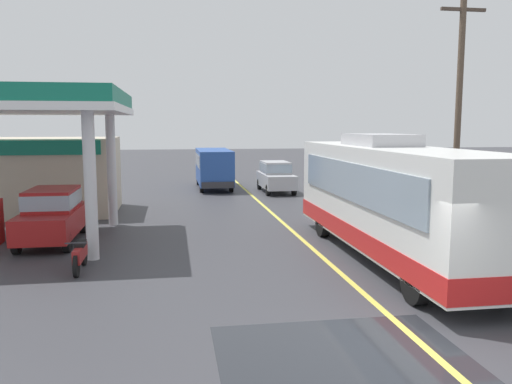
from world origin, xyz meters
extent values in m
plane|color=#38383D|center=(0.00, 20.00, 0.00)|extent=(120.00, 120.00, 0.00)
cube|color=#D8CC4C|center=(0.00, 15.00, 0.00)|extent=(0.16, 50.00, 0.01)
cube|color=#26282D|center=(-1.58, 0.05, 0.00)|extent=(4.32, 3.43, 0.01)
cube|color=white|center=(1.96, 6.28, 1.88)|extent=(2.50, 11.00, 2.90)
cube|color=red|center=(1.96, 6.28, 0.77)|extent=(2.54, 11.04, 0.56)
cube|color=#8C9EAD|center=(1.96, 0.84, 2.42)|extent=(2.30, 0.10, 1.40)
cube|color=#8C9EAD|center=(0.69, 6.28, 2.33)|extent=(0.06, 9.35, 1.10)
cube|color=#8C9EAD|center=(3.23, 6.28, 2.33)|extent=(0.06, 9.35, 1.10)
cube|color=#B2B2B7|center=(1.96, 7.28, 3.51)|extent=(1.60, 2.80, 0.36)
cylinder|color=black|center=(0.86, 2.38, 0.50)|extent=(0.30, 1.00, 1.00)
cylinder|color=black|center=(3.06, 2.38, 0.50)|extent=(0.30, 1.00, 1.00)
cylinder|color=black|center=(0.86, 9.58, 0.50)|extent=(0.30, 1.00, 1.00)
cylinder|color=black|center=(3.06, 9.58, 0.50)|extent=(0.30, 1.00, 1.00)
cylinder|color=silver|center=(-6.79, 7.56, 2.30)|extent=(0.36, 0.36, 4.60)
cylinder|color=silver|center=(-6.79, 12.96, 2.30)|extent=(0.36, 0.36, 4.60)
cube|color=beige|center=(-10.49, 16.46, 1.70)|extent=(7.00, 4.40, 3.40)
cube|color=#147259|center=(-10.49, 14.22, 3.05)|extent=(6.30, 0.10, 0.60)
cube|color=maroon|center=(-8.47, 10.09, 0.72)|extent=(1.70, 4.20, 0.80)
cube|color=maroon|center=(-8.47, 10.29, 1.47)|extent=(1.50, 2.31, 0.70)
cube|color=#8C9EAD|center=(-8.47, 10.29, 1.47)|extent=(1.53, 2.35, 0.49)
cylinder|color=black|center=(-9.22, 8.59, 0.32)|extent=(0.20, 0.64, 0.64)
cylinder|color=black|center=(-7.72, 8.59, 0.32)|extent=(0.20, 0.64, 0.64)
cylinder|color=black|center=(-9.22, 11.59, 0.32)|extent=(0.20, 0.64, 0.64)
cylinder|color=black|center=(-7.72, 11.59, 0.32)|extent=(0.20, 0.64, 0.64)
cube|color=#264C9E|center=(-1.86, 24.67, 1.39)|extent=(2.00, 6.00, 2.10)
cube|color=#8C9EAD|center=(-1.86, 24.67, 1.79)|extent=(2.04, 5.10, 0.80)
cube|color=#2D2D33|center=(-1.86, 21.62, 0.54)|extent=(1.90, 0.16, 0.36)
cylinder|color=black|center=(-2.74, 22.67, 0.38)|extent=(0.22, 0.76, 0.76)
cylinder|color=black|center=(-0.98, 22.67, 0.38)|extent=(0.22, 0.76, 0.76)
cylinder|color=black|center=(-2.74, 26.67, 0.38)|extent=(0.22, 0.76, 0.76)
cylinder|color=black|center=(-0.98, 26.67, 0.38)|extent=(0.22, 0.76, 0.76)
cylinder|color=black|center=(-6.95, 5.73, 0.30)|extent=(0.10, 0.60, 0.60)
cylinder|color=black|center=(-6.95, 6.93, 0.30)|extent=(0.10, 0.60, 0.60)
cube|color=maroon|center=(-6.95, 6.33, 0.50)|extent=(0.20, 1.30, 0.36)
cube|color=black|center=(-6.95, 6.48, 0.72)|extent=(0.24, 0.60, 0.12)
cylinder|color=#2D2D33|center=(-6.95, 5.78, 0.90)|extent=(0.55, 0.04, 0.04)
cylinder|color=#33333F|center=(-8.38, 11.88, 0.41)|extent=(0.14, 0.14, 0.82)
cylinder|color=#33333F|center=(-8.20, 11.88, 0.41)|extent=(0.14, 0.14, 0.82)
cube|color=#3359B2|center=(-8.29, 11.88, 1.12)|extent=(0.36, 0.22, 0.60)
sphere|color=tan|center=(-8.29, 11.88, 1.55)|extent=(0.22, 0.22, 0.22)
cylinder|color=#3359B2|center=(-8.52, 11.88, 1.07)|extent=(0.09, 0.09, 0.58)
cylinder|color=#3359B2|center=(-8.06, 11.88, 1.07)|extent=(0.09, 0.09, 0.58)
cylinder|color=#33333F|center=(-8.46, 9.83, 0.41)|extent=(0.14, 0.14, 0.82)
cylinder|color=#33333F|center=(-8.28, 9.83, 0.41)|extent=(0.14, 0.14, 0.82)
cube|color=#D8CC4C|center=(-8.37, 9.83, 1.12)|extent=(0.36, 0.22, 0.60)
sphere|color=tan|center=(-8.37, 9.83, 1.55)|extent=(0.22, 0.22, 0.22)
cylinder|color=#D8CC4C|center=(-8.60, 9.83, 1.07)|extent=(0.09, 0.09, 0.58)
cylinder|color=#D8CC4C|center=(-8.14, 9.83, 1.07)|extent=(0.09, 0.09, 0.58)
cube|color=#B2B2B7|center=(1.64, 22.08, 0.72)|extent=(1.70, 4.20, 0.80)
cube|color=#B2B2B7|center=(1.64, 22.28, 1.47)|extent=(1.50, 2.31, 0.70)
cube|color=#8C9EAD|center=(1.64, 22.28, 1.47)|extent=(1.53, 2.35, 0.49)
cylinder|color=black|center=(0.89, 20.58, 0.32)|extent=(0.20, 0.64, 0.64)
cylinder|color=black|center=(2.39, 20.58, 0.32)|extent=(0.20, 0.64, 0.64)
cylinder|color=black|center=(0.89, 23.58, 0.32)|extent=(0.20, 0.64, 0.64)
cylinder|color=black|center=(2.39, 23.58, 0.32)|extent=(0.20, 0.64, 0.64)
cylinder|color=brown|center=(6.53, 10.69, 4.44)|extent=(0.24, 0.24, 8.89)
cube|color=#4C3D33|center=(6.53, 10.69, 8.29)|extent=(1.80, 0.12, 0.12)
camera|label=1|loc=(-4.39, -8.03, 3.94)|focal=36.36mm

